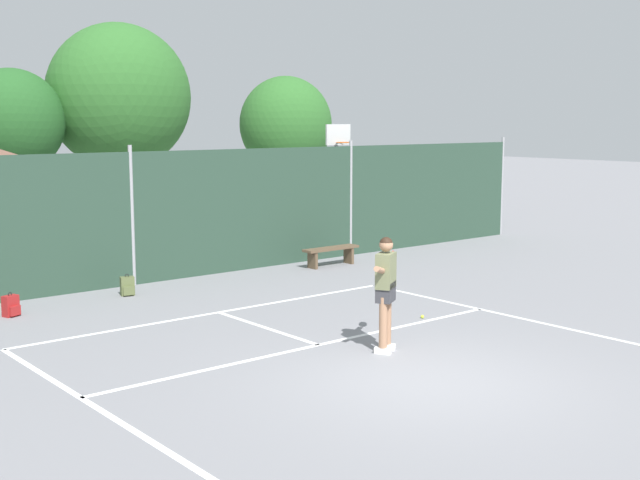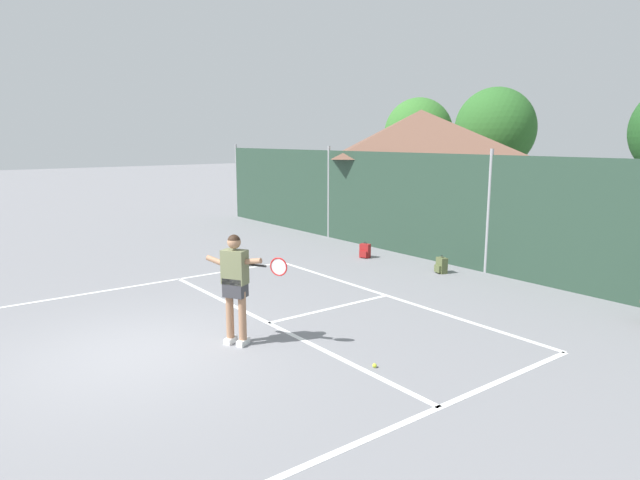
# 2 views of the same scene
# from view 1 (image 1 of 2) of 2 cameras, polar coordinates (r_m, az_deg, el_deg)

# --- Properties ---
(ground_plane) EXTENTS (120.00, 120.00, 0.00)m
(ground_plane) POSITION_cam_1_polar(r_m,az_deg,el_deg) (11.97, 7.51, -9.65)
(ground_plane) COLOR gray
(court_markings) EXTENTS (8.30, 11.10, 0.01)m
(court_markings) POSITION_cam_1_polar(r_m,az_deg,el_deg) (12.39, 5.30, -8.97)
(court_markings) COLOR white
(court_markings) RESTS_ON ground
(chainlink_fence) EXTENTS (26.09, 0.09, 3.13)m
(chainlink_fence) POSITION_cam_1_polar(r_m,az_deg,el_deg) (18.83, -12.84, 1.43)
(chainlink_fence) COLOR #284233
(chainlink_fence) RESTS_ON ground
(basketball_hoop) EXTENTS (0.90, 0.67, 3.55)m
(basketball_hoop) POSITION_cam_1_polar(r_m,az_deg,el_deg) (24.28, 1.20, 5.07)
(basketball_hoop) COLOR #9E9EA3
(basketball_hoop) RESTS_ON ground
(treeline_backdrop) EXTENTS (26.19, 4.42, 6.90)m
(treeline_backdrop) POSITION_cam_1_polar(r_m,az_deg,el_deg) (27.73, -19.84, 8.34)
(treeline_backdrop) COLOR brown
(treeline_backdrop) RESTS_ON ground
(tennis_player) EXTENTS (1.22, 0.85, 1.85)m
(tennis_player) POSITION_cam_1_polar(r_m,az_deg,el_deg) (13.11, 4.56, -3.00)
(tennis_player) COLOR silver
(tennis_player) RESTS_ON ground
(tennis_ball) EXTENTS (0.07, 0.07, 0.07)m
(tennis_ball) POSITION_cam_1_polar(r_m,az_deg,el_deg) (15.60, 7.08, -5.27)
(tennis_ball) COLOR #CCE033
(tennis_ball) RESTS_ON ground
(backpack_red) EXTENTS (0.32, 0.31, 0.46)m
(backpack_red) POSITION_cam_1_polar(r_m,az_deg,el_deg) (16.66, -20.55, -4.31)
(backpack_red) COLOR maroon
(backpack_red) RESTS_ON ground
(backpack_olive) EXTENTS (0.32, 0.30, 0.46)m
(backpack_olive) POSITION_cam_1_polar(r_m,az_deg,el_deg) (17.90, -13.15, -3.15)
(backpack_olive) COLOR #566038
(backpack_olive) RESTS_ON ground
(courtside_bench) EXTENTS (1.60, 0.36, 0.48)m
(courtside_bench) POSITION_cam_1_polar(r_m,az_deg,el_deg) (20.91, 0.77, -0.83)
(courtside_bench) COLOR brown
(courtside_bench) RESTS_ON ground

